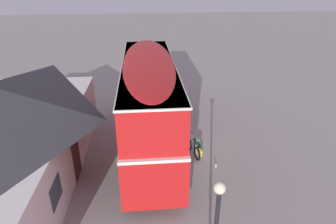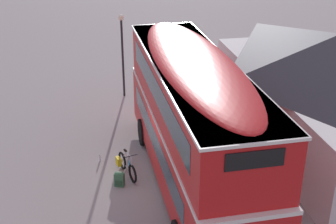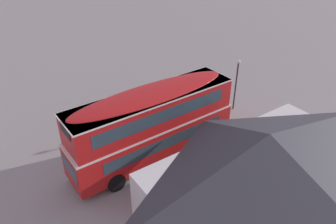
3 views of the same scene
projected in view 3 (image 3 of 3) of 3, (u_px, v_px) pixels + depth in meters
ground_plane at (149, 146)px, 21.45m from camera, size 120.00×120.00×0.00m
double_decker_bus at (153, 123)px, 19.13m from camera, size 10.79×2.80×4.79m
touring_bicycle at (151, 131)px, 22.39m from camera, size 1.66×0.70×1.06m
backpack_on_ground at (140, 133)px, 22.31m from camera, size 0.35×0.40×0.56m
water_bottle_clear_plastic at (157, 123)px, 23.72m from camera, size 0.06×0.06×0.24m
pub_building at (263, 170)px, 15.98m from camera, size 12.48×7.03×4.52m
street_lamp at (237, 79)px, 24.39m from camera, size 0.28×0.28×4.21m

